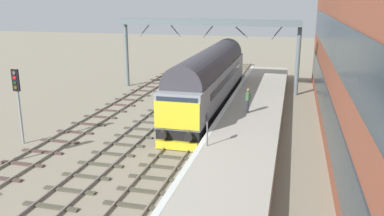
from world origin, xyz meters
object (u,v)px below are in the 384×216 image
Objects in this scene: diesel_locomotive at (210,77)px; platform_number_sign at (207,124)px; signal_post_far at (18,96)px; waiting_passenger at (248,98)px.

platform_number_sign is (2.07, -10.74, -0.32)m from diesel_locomotive.
diesel_locomotive reaches higher than platform_number_sign.
signal_post_far reaches higher than platform_number_sign.
platform_number_sign is at bearing -79.08° from diesel_locomotive.
diesel_locomotive is 13.89m from signal_post_far.
signal_post_far is (-9.14, -10.45, 0.44)m from diesel_locomotive.
signal_post_far is 2.73× the size of waiting_passenger.
platform_number_sign is 1.05× the size of waiting_passenger.
diesel_locomotive reaches higher than signal_post_far.
waiting_passenger is at bearing -49.48° from diesel_locomotive.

